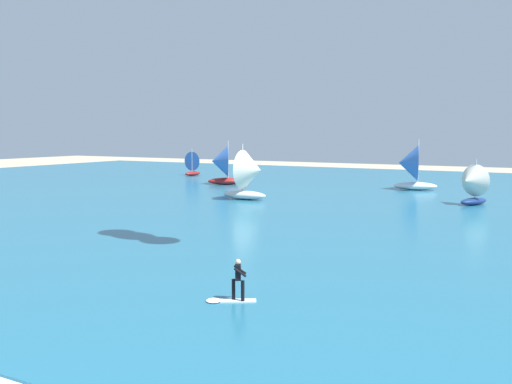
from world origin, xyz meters
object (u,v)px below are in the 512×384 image
Objects in this scene: sailboat_center_horizon at (471,184)px; sailboat_near_shore at (250,174)px; kitesurfer at (233,286)px; sailboat_leading at (195,163)px; sailboat_anchored_offshore at (410,167)px; sailboat_trailing at (221,165)px.

sailboat_near_shore is (-19.21, -6.02, 0.59)m from sailboat_center_horizon.
sailboat_center_horizon is (2.86, 35.63, 1.27)m from kitesurfer.
sailboat_anchored_offshore is at bearing -9.99° from sailboat_leading.
sailboat_leading is at bearing 170.01° from sailboat_anchored_offshore.
kitesurfer is 33.87m from sailboat_near_shore.
sailboat_trailing is at bearing 123.42° from kitesurfer.
sailboat_trailing is (-27.56, 41.77, 1.88)m from kitesurfer.
sailboat_leading reaches higher than kitesurfer.
sailboat_leading is (-39.31, 52.68, 1.22)m from kitesurfer.
sailboat_center_horizon is (8.43, -11.10, -0.72)m from sailboat_anchored_offshore.
sailboat_near_shore is at bearing 118.90° from kitesurfer.
sailboat_trailing reaches higher than sailboat_center_horizon.
sailboat_trailing is 16.05m from sailboat_leading.
sailboat_anchored_offshore is 34.27m from sailboat_leading.
sailboat_anchored_offshore reaches higher than sailboat_trailing.
sailboat_near_shore reaches higher than sailboat_center_horizon.
sailboat_near_shore is (22.97, -23.07, 0.63)m from sailboat_leading.
kitesurfer is 47.10m from sailboat_anchored_offshore.
sailboat_leading is at bearing 158.00° from sailboat_center_horizon.
sailboat_trailing is at bearing -42.86° from sailboat_leading.
sailboat_anchored_offshore is 1.05× the size of sailboat_near_shore.
sailboat_anchored_offshore is 20.23m from sailboat_near_shore.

